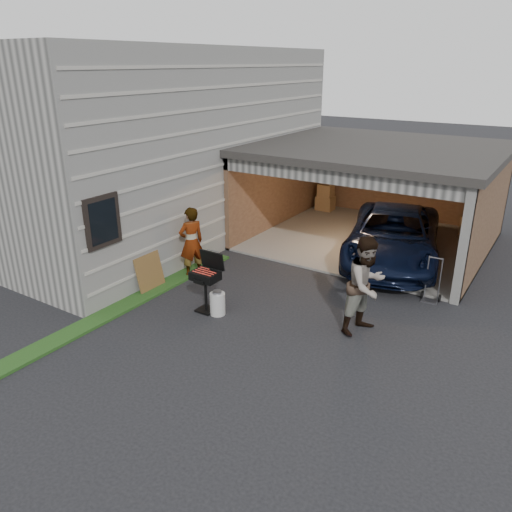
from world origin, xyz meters
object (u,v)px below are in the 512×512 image
(propane_tank, at_px, (218,304))
(plywood_panel, at_px, (150,273))
(bbq_grill, at_px, (206,277))
(hand_truck, at_px, (431,293))
(minivan, at_px, (393,238))
(woman, at_px, (191,242))
(man, at_px, (366,285))

(propane_tank, height_order, plywood_panel, plywood_panel)
(bbq_grill, xyz_separation_m, propane_tank, (0.30, -0.02, -0.54))
(hand_truck, bearing_deg, bbq_grill, -144.61)
(minivan, bearing_deg, plywood_panel, -145.44)
(hand_truck, bearing_deg, propane_tank, -142.23)
(propane_tank, bearing_deg, bbq_grill, 176.33)
(woman, relative_size, hand_truck, 1.70)
(woman, height_order, man, man)
(propane_tank, xyz_separation_m, plywood_panel, (-2.10, 0.13, 0.19))
(plywood_panel, bearing_deg, woman, 76.08)
(woman, height_order, bbq_grill, woman)
(hand_truck, bearing_deg, man, -113.38)
(minivan, xyz_separation_m, man, (0.75, -3.94, 0.31))
(hand_truck, bearing_deg, plywood_panel, -155.18)
(woman, distance_m, hand_truck, 5.83)
(minivan, distance_m, plywood_panel, 6.46)
(bbq_grill, distance_m, plywood_panel, 1.84)
(propane_tank, bearing_deg, woman, 143.37)
(man, relative_size, bbq_grill, 1.52)
(man, distance_m, bbq_grill, 3.37)
(plywood_panel, distance_m, hand_truck, 6.55)
(man, height_order, plywood_panel, man)
(woman, bearing_deg, man, 110.59)
(minivan, height_order, propane_tank, minivan)
(plywood_panel, bearing_deg, minivan, 48.80)
(man, xyz_separation_m, hand_truck, (0.79, 2.12, -0.80))
(bbq_grill, relative_size, hand_truck, 1.25)
(minivan, xyz_separation_m, bbq_grill, (-2.45, -4.97, 0.09))
(bbq_grill, relative_size, plywood_panel, 1.48)
(man, bearing_deg, hand_truck, -1.10)
(propane_tank, relative_size, plywood_panel, 0.56)
(minivan, height_order, man, man)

